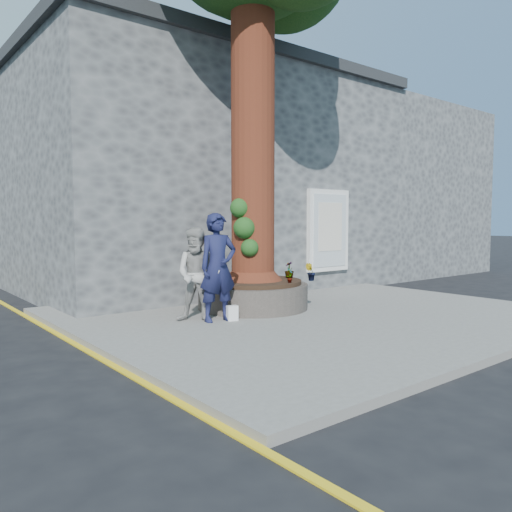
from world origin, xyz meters
TOP-DOWN VIEW (x-y plane):
  - ground at (0.00, 0.00)m, footprint 120.00×120.00m
  - pavement at (1.50, 1.00)m, footprint 9.00×8.00m
  - yellow_line at (-3.05, 1.00)m, footprint 0.10×30.00m
  - stone_shop at (2.50, 7.20)m, footprint 10.30×8.30m
  - neighbour_shop at (10.50, 7.20)m, footprint 6.00×8.00m
  - planter at (0.80, 2.00)m, footprint 2.30×2.30m
  - man at (-0.54, 1.33)m, footprint 0.78×0.57m
  - woman at (-0.85, 1.53)m, footprint 1.05×1.05m
  - shopping_bag at (-0.32, 1.20)m, footprint 0.22×0.16m
  - plant_a at (1.07, 1.15)m, footprint 0.20×0.18m
  - plant_b at (1.65, 1.15)m, footprint 0.28×0.28m
  - plant_c at (1.65, 1.80)m, footprint 0.26×0.26m
  - plant_d at (1.65, 2.51)m, footprint 0.33×0.34m

SIDE VIEW (x-z plane):
  - ground at x=0.00m, z-range 0.00..0.00m
  - yellow_line at x=-3.05m, z-range 0.00..0.01m
  - pavement at x=1.50m, z-range 0.00..0.12m
  - shopping_bag at x=-0.32m, z-range 0.12..0.40m
  - planter at x=0.80m, z-range 0.11..0.71m
  - plant_d at x=1.65m, z-range 0.72..1.01m
  - plant_a at x=1.07m, z-range 0.72..1.03m
  - plant_c at x=1.65m, z-range 0.72..1.08m
  - plant_b at x=1.65m, z-range 0.72..1.09m
  - woman at x=-0.85m, z-range 0.12..1.84m
  - man at x=-0.54m, z-range 0.12..2.11m
  - neighbour_shop at x=10.50m, z-range 0.00..6.00m
  - stone_shop at x=2.50m, z-range 0.01..6.31m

